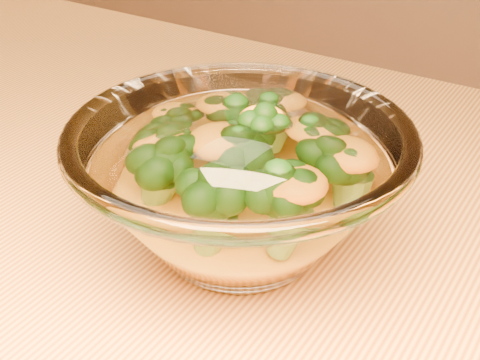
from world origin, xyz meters
name	(u,v)px	position (x,y,z in m)	size (l,w,h in m)	color
table	(151,301)	(0.00, 0.00, 0.65)	(1.20, 0.80, 0.75)	#BF8939
glass_bowl	(240,186)	(0.10, 0.00, 0.81)	(0.25, 0.25, 0.11)	white
cheese_sauce	(240,213)	(0.10, 0.00, 0.78)	(0.13, 0.13, 0.04)	#FFA515
broccoli_heap	(246,161)	(0.09, 0.01, 0.82)	(0.16, 0.17, 0.07)	black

